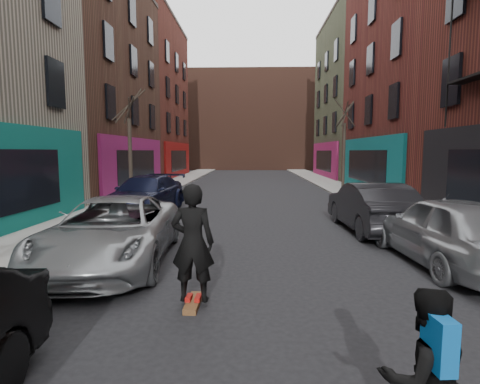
# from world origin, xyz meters

# --- Properties ---
(sidewalk_left) EXTENTS (2.50, 84.00, 0.13)m
(sidewalk_left) POSITION_xyz_m (-6.25, 30.00, 0.07)
(sidewalk_left) COLOR gray
(sidewalk_left) RESTS_ON ground
(sidewalk_right) EXTENTS (2.50, 84.00, 0.13)m
(sidewalk_right) POSITION_xyz_m (6.25, 30.00, 0.07)
(sidewalk_right) COLOR gray
(sidewalk_right) RESTS_ON ground
(building_far) EXTENTS (40.00, 10.00, 14.00)m
(building_far) POSITION_xyz_m (0.00, 56.00, 7.00)
(building_far) COLOR #47281E
(building_far) RESTS_ON ground
(tree_left_far) EXTENTS (2.00, 2.00, 6.50)m
(tree_left_far) POSITION_xyz_m (-6.20, 18.00, 3.38)
(tree_left_far) COLOR black
(tree_left_far) RESTS_ON sidewalk_left
(tree_right_far) EXTENTS (2.00, 2.00, 6.80)m
(tree_right_far) POSITION_xyz_m (6.20, 24.00, 3.53)
(tree_right_far) COLOR black
(tree_right_far) RESTS_ON sidewalk_right
(parked_left_far) EXTENTS (2.97, 5.74, 1.55)m
(parked_left_far) POSITION_xyz_m (-3.20, 7.38, 0.77)
(parked_left_far) COLOR gray
(parked_left_far) RESTS_ON ground
(parked_left_end) EXTENTS (2.91, 5.69, 1.58)m
(parked_left_end) POSITION_xyz_m (-4.52, 14.68, 0.79)
(parked_left_end) COLOR black
(parked_left_end) RESTS_ON ground
(parked_right_far) EXTENTS (2.25, 4.99, 1.67)m
(parked_right_far) POSITION_xyz_m (4.60, 7.41, 0.83)
(parked_right_far) COLOR gray
(parked_right_far) RESTS_ON ground
(parked_right_end) EXTENTS (1.87, 4.98, 1.62)m
(parked_right_end) POSITION_xyz_m (4.01, 11.18, 0.81)
(parked_right_end) COLOR black
(parked_right_end) RESTS_ON ground
(skateboard) EXTENTS (0.24, 0.80, 0.10)m
(skateboard) POSITION_xyz_m (-0.93, 4.95, 0.05)
(skateboard) COLOR brown
(skateboard) RESTS_ON ground
(skateboarder) EXTENTS (0.75, 0.50, 2.01)m
(skateboarder) POSITION_xyz_m (-0.93, 4.95, 1.11)
(skateboarder) COLOR black
(skateboarder) RESTS_ON skateboard
(pedestrian) EXTENTS (0.80, 0.66, 1.55)m
(pedestrian) POSITION_xyz_m (1.47, 1.74, 0.79)
(pedestrian) COLOR black
(pedestrian) RESTS_ON ground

